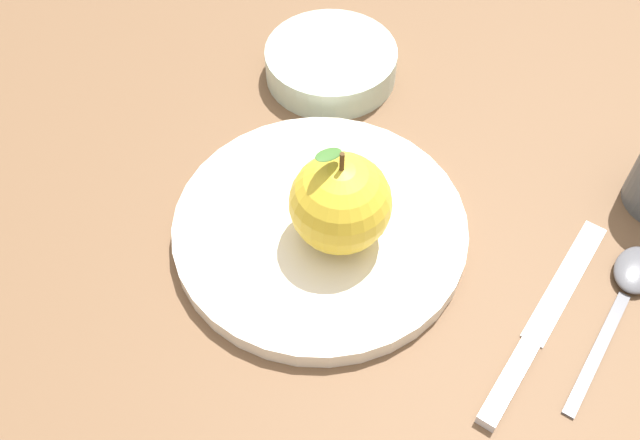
% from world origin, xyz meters
% --- Properties ---
extents(ground_plane, '(2.40, 2.40, 0.00)m').
position_xyz_m(ground_plane, '(0.00, 0.00, 0.00)').
color(ground_plane, brown).
extents(dinner_plate, '(0.24, 0.24, 0.02)m').
position_xyz_m(dinner_plate, '(0.05, 0.01, 0.01)').
color(dinner_plate, silver).
rests_on(dinner_plate, ground_plane).
extents(apple, '(0.08, 0.08, 0.09)m').
position_xyz_m(apple, '(0.03, 0.02, 0.06)').
color(apple, gold).
rests_on(apple, dinner_plate).
extents(side_bowl, '(0.13, 0.13, 0.03)m').
position_xyz_m(side_bowl, '(0.10, -0.18, 0.02)').
color(side_bowl, '#B2C6B2').
rests_on(side_bowl, ground_plane).
extents(knife, '(0.07, 0.20, 0.01)m').
position_xyz_m(knife, '(-0.13, 0.05, 0.00)').
color(knife, silver).
rests_on(knife, ground_plane).
extents(spoon, '(0.06, 0.16, 0.01)m').
position_xyz_m(spoon, '(-0.19, -0.02, 0.01)').
color(spoon, '#59595E').
rests_on(spoon, ground_plane).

